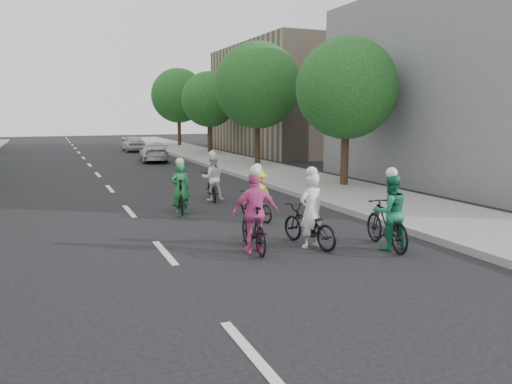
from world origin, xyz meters
TOP-DOWN VIEW (x-y plane):
  - ground at (0.00, 0.00)m, footprint 120.00×120.00m
  - sidewalk_right at (8.00, 10.00)m, footprint 4.00×80.00m
  - curb_right at (6.05, 10.00)m, footprint 0.18×80.00m
  - bldg_se at (16.00, 24.00)m, footprint 10.00×14.00m
  - tree_r_0 at (8.80, 6.60)m, footprint 4.00×4.00m
  - tree_r_1 at (8.80, 15.60)m, footprint 4.80×4.80m
  - tree_r_2 at (8.80, 24.60)m, footprint 4.00×4.00m
  - tree_r_3 at (8.80, 33.60)m, footprint 4.80×4.80m
  - cyclist_0 at (3.13, 2.26)m, footprint 1.04×1.62m
  - cyclist_1 at (1.84, -0.67)m, footprint 1.07×1.78m
  - cyclist_2 at (4.69, -1.60)m, footprint 0.91×1.89m
  - cyclist_3 at (3.16, -0.75)m, footprint 0.96×1.90m
  - cyclist_4 at (1.39, 4.09)m, footprint 0.77×1.84m
  - cyclist_5 at (2.99, 5.92)m, footprint 0.93×1.87m
  - follow_car_lead at (3.91, 20.67)m, footprint 2.13×4.20m
  - follow_car_trail at (4.07, 29.66)m, footprint 1.50×3.70m

SIDE VIEW (x-z plane):
  - ground at x=0.00m, z-range 0.00..0.00m
  - sidewalk_right at x=8.00m, z-range 0.00..0.15m
  - curb_right at x=6.05m, z-range 0.00..0.18m
  - follow_car_lead at x=3.91m, z-range 0.00..1.17m
  - cyclist_3 at x=3.16m, z-range -0.33..1.51m
  - cyclist_0 at x=3.13m, z-range -0.22..1.41m
  - cyclist_4 at x=1.39m, z-range -0.24..1.46m
  - cyclist_5 at x=2.99m, z-range -0.25..1.48m
  - follow_car_trail at x=4.07m, z-range 0.00..1.26m
  - cyclist_2 at x=4.69m, z-range -0.23..1.62m
  - cyclist_1 at x=1.84m, z-range -0.25..1.66m
  - tree_r_0 at x=8.80m, z-range 0.98..6.95m
  - tree_r_2 at x=8.80m, z-range 0.98..6.95m
  - bldg_se at x=16.00m, z-range 0.00..8.00m
  - tree_r_1 at x=8.80m, z-range 1.05..7.98m
  - tree_r_3 at x=8.80m, z-range 1.05..7.98m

